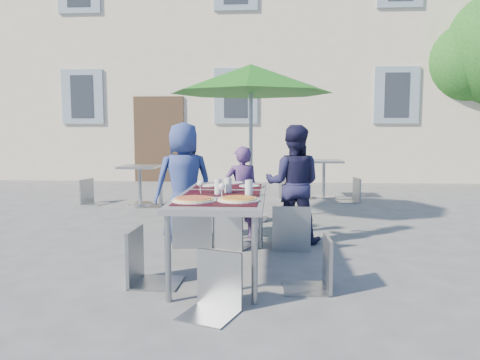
# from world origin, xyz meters

# --- Properties ---
(ground) EXTENTS (90.00, 90.00, 0.00)m
(ground) POSITION_xyz_m (0.00, 0.00, 0.00)
(ground) COLOR #4F4F52
(ground) RESTS_ON ground
(building) EXTENTS (13.60, 8.20, 11.10)m
(building) POSITION_xyz_m (-0.00, 11.50, 4.85)
(building) COLOR beige
(building) RESTS_ON ground
(dining_table) EXTENTS (0.80, 1.85, 0.76)m
(dining_table) POSITION_xyz_m (0.48, -0.11, 0.70)
(dining_table) COLOR #4A494F
(dining_table) RESTS_ON ground
(pizza_near_left) EXTENTS (0.38, 0.38, 0.03)m
(pizza_near_left) POSITION_xyz_m (0.29, -0.62, 0.77)
(pizza_near_left) COLOR white
(pizza_near_left) RESTS_ON dining_table
(pizza_near_right) EXTENTS (0.36, 0.36, 0.03)m
(pizza_near_right) POSITION_xyz_m (0.67, -0.58, 0.77)
(pizza_near_right) COLOR white
(pizza_near_right) RESTS_ON dining_table
(glassware) EXTENTS (0.53, 0.37, 0.15)m
(glassware) POSITION_xyz_m (0.54, -0.19, 0.83)
(glassware) COLOR silver
(glassware) RESTS_ON dining_table
(place_settings) EXTENTS (0.68, 0.49, 0.01)m
(place_settings) POSITION_xyz_m (0.51, 0.53, 0.76)
(place_settings) COLOR white
(place_settings) RESTS_ON dining_table
(child_0) EXTENTS (0.83, 0.70, 1.45)m
(child_0) POSITION_xyz_m (-0.12, 1.09, 0.72)
(child_0) COLOR navy
(child_0) RESTS_ON ground
(child_1) EXTENTS (0.48, 0.38, 1.15)m
(child_1) POSITION_xyz_m (0.57, 1.22, 0.58)
(child_1) COLOR #4D3267
(child_1) RESTS_ON ground
(child_2) EXTENTS (0.73, 0.47, 1.41)m
(child_2) POSITION_xyz_m (1.20, 1.10, 0.71)
(child_2) COLOR #1A1A39
(child_2) RESTS_ON ground
(chair_0) EXTENTS (0.52, 0.53, 1.03)m
(chair_0) POSITION_xyz_m (0.03, 0.78, 0.61)
(chair_0) COLOR #949A9F
(chair_0) RESTS_ON ground
(chair_1) EXTENTS (0.50, 0.50, 0.85)m
(chair_1) POSITION_xyz_m (0.49, 0.74, 0.49)
(chair_1) COLOR #92999D
(chair_1) RESTS_ON ground
(chair_2) EXTENTS (0.45, 0.46, 0.97)m
(chair_2) POSITION_xyz_m (1.18, 0.73, 0.57)
(chair_2) COLOR gray
(chair_2) RESTS_ON ground
(chair_3) EXTENTS (0.43, 0.43, 0.94)m
(chair_3) POSITION_xyz_m (-0.15, -0.56, 0.55)
(chair_3) COLOR gray
(chair_3) RESTS_ON ground
(chair_4) EXTENTS (0.40, 0.40, 0.87)m
(chair_4) POSITION_xyz_m (1.34, -0.61, 0.50)
(chair_4) COLOR gray
(chair_4) RESTS_ON ground
(chair_5) EXTENTS (0.48, 0.49, 0.85)m
(chair_5) POSITION_xyz_m (0.53, -1.16, 0.49)
(chair_5) COLOR gray
(chair_5) RESTS_ON ground
(patio_umbrella) EXTENTS (2.38, 2.38, 2.30)m
(patio_umbrella) POSITION_xyz_m (0.63, 2.38, 2.07)
(patio_umbrella) COLOR #AAADB2
(patio_umbrella) RESTS_ON ground
(cafe_table_0) EXTENTS (0.66, 0.66, 0.71)m
(cafe_table_0) POSITION_xyz_m (-1.43, 3.69, 0.47)
(cafe_table_0) COLOR #AAADB2
(cafe_table_0) RESTS_ON ground
(bg_chair_l_0) EXTENTS (0.47, 0.47, 0.87)m
(bg_chair_l_0) POSITION_xyz_m (-2.36, 3.74, 0.50)
(bg_chair_l_0) COLOR gray
(bg_chair_l_0) RESTS_ON ground
(bg_chair_r_0) EXTENTS (0.52, 0.51, 1.00)m
(bg_chair_r_0) POSITION_xyz_m (-1.13, 3.58, 0.59)
(bg_chair_r_0) COLOR gray
(bg_chair_r_0) RESTS_ON ground
(cafe_table_1) EXTENTS (0.71, 0.71, 0.76)m
(cafe_table_1) POSITION_xyz_m (1.96, 4.77, 0.52)
(cafe_table_1) COLOR #AAADB2
(cafe_table_1) RESTS_ON ground
(bg_chair_l_1) EXTENTS (0.53, 0.53, 0.95)m
(bg_chair_l_1) POSITION_xyz_m (1.25, 4.50, 0.56)
(bg_chair_l_1) COLOR gray
(bg_chair_l_1) RESTS_ON ground
(bg_chair_r_1) EXTENTS (0.45, 0.44, 0.86)m
(bg_chair_r_1) POSITION_xyz_m (2.44, 4.33, 0.50)
(bg_chair_r_1) COLOR gray
(bg_chair_r_1) RESTS_ON ground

